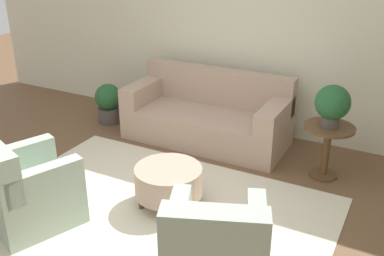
# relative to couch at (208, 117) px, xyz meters

# --- Properties ---
(ground_plane) EXTENTS (16.00, 16.00, 0.00)m
(ground_plane) POSITION_rel_couch_xyz_m (0.29, -1.83, -0.32)
(ground_plane) COLOR brown
(wall_back) EXTENTS (8.81, 0.12, 2.80)m
(wall_back) POSITION_rel_couch_xyz_m (0.29, 0.64, 1.08)
(wall_back) COLOR beige
(wall_back) RESTS_ON ground_plane
(rug) EXTENTS (3.35, 2.41, 0.01)m
(rug) POSITION_rel_couch_xyz_m (0.29, -1.83, -0.32)
(rug) COLOR beige
(rug) RESTS_ON ground_plane
(couch) EXTENTS (2.08, 0.89, 0.89)m
(couch) POSITION_rel_couch_xyz_m (0.00, 0.00, 0.00)
(couch) COLOR tan
(couch) RESTS_ON ground_plane
(armchair_left) EXTENTS (0.95, 0.96, 0.88)m
(armchair_left) POSITION_rel_couch_xyz_m (-0.67, -2.45, 0.03)
(armchair_left) COLOR #9EB29E
(armchair_left) RESTS_ON rug
(armchair_right) EXTENTS (0.95, 0.96, 0.88)m
(armchair_right) POSITION_rel_couch_xyz_m (1.25, -2.45, 0.03)
(armchair_right) COLOR #9EB29E
(armchair_right) RESTS_ON rug
(ottoman_table) EXTENTS (0.67, 0.67, 0.40)m
(ottoman_table) POSITION_rel_couch_xyz_m (0.33, -1.57, -0.05)
(ottoman_table) COLOR tan
(ottoman_table) RESTS_ON rug
(side_table) EXTENTS (0.55, 0.55, 0.61)m
(side_table) POSITION_rel_couch_xyz_m (1.58, -0.27, 0.10)
(side_table) COLOR brown
(side_table) RESTS_ON ground_plane
(potted_plant_on_side_table) EXTENTS (0.37, 0.37, 0.46)m
(potted_plant_on_side_table) POSITION_rel_couch_xyz_m (1.58, -0.27, 0.55)
(potted_plant_on_side_table) COLOR #4C4742
(potted_plant_on_side_table) RESTS_ON side_table
(potted_plant_floor) EXTENTS (0.37, 0.37, 0.57)m
(potted_plant_floor) POSITION_rel_couch_xyz_m (-1.51, -0.13, -0.03)
(potted_plant_floor) COLOR #4C4742
(potted_plant_floor) RESTS_ON ground_plane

